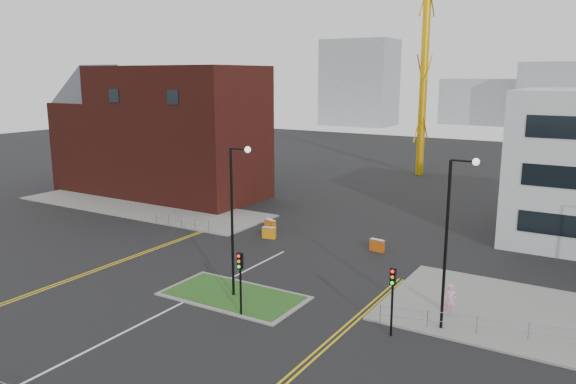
{
  "coord_description": "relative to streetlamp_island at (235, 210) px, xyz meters",
  "views": [
    {
      "loc": [
        21.25,
        -17.52,
        13.12
      ],
      "look_at": [
        1.25,
        15.6,
        5.0
      ],
      "focal_mm": 35.0,
      "sensor_mm": 36.0,
      "label": 1
    }
  ],
  "objects": [
    {
      "name": "pavement_left",
      "position": [
        -22.22,
        14.0,
        -5.35
      ],
      "size": [
        28.0,
        8.0,
        0.12
      ],
      "primitive_type": "cube",
      "color": "slate",
      "rests_on": "ground"
    },
    {
      "name": "barrier_mid",
      "position": [
        -6.22,
        13.34,
        -4.87
      ],
      "size": [
        1.24,
        0.82,
        1.0
      ],
      "color": "#E15F0C",
      "rests_on": "ground"
    },
    {
      "name": "grass_island",
      "position": [
        -0.22,
        0.0,
        -5.35
      ],
      "size": [
        8.0,
        4.0,
        0.12
      ],
      "primitive_type": "cube",
      "color": "#22511B",
      "rests_on": "ground"
    },
    {
      "name": "yellow_right_a",
      "position": [
        7.28,
        -2.0,
        -5.41
      ],
      "size": [
        0.12,
        20.0,
        0.01
      ],
      "primitive_type": "cube",
      "color": "gold",
      "rests_on": "ground"
    },
    {
      "name": "yellow_left_b",
      "position": [
        -10.92,
        2.0,
        -5.41
      ],
      "size": [
        0.12,
        24.0,
        0.01
      ],
      "primitive_type": "cube",
      "color": "gold",
      "rests_on": "ground"
    },
    {
      "name": "yellow_right_b",
      "position": [
        7.58,
        -2.0,
        -5.41
      ],
      "size": [
        0.12,
        20.0,
        0.01
      ],
      "primitive_type": "cube",
      "color": "gold",
      "rests_on": "ground"
    },
    {
      "name": "railing_left",
      "position": [
        -13.22,
        10.0,
        -4.67
      ],
      "size": [
        6.05,
        0.05,
        1.1
      ],
      "color": "gray",
      "rests_on": "ground"
    },
    {
      "name": "ground",
      "position": [
        -2.22,
        -8.0,
        -5.41
      ],
      "size": [
        200.0,
        200.0,
        0.0
      ],
      "primitive_type": "plane",
      "color": "black",
      "rests_on": "ground"
    },
    {
      "name": "barrier_left",
      "position": [
        -5.09,
        11.41,
        -4.91
      ],
      "size": [
        1.16,
        0.6,
        0.93
      ],
      "color": "orange",
      "rests_on": "ground"
    },
    {
      "name": "traffic_light_island",
      "position": [
        1.78,
        -2.02,
        -2.85
      ],
      "size": [
        0.28,
        0.33,
        3.65
      ],
      "color": "black",
      "rests_on": "ground"
    },
    {
      "name": "centre_line",
      "position": [
        -2.22,
        -6.0,
        -5.41
      ],
      "size": [
        0.15,
        30.0,
        0.01
      ],
      "primitive_type": "cube",
      "color": "silver",
      "rests_on": "ground"
    },
    {
      "name": "pedestrian",
      "position": [
        11.68,
        4.01,
        -4.51
      ],
      "size": [
        0.76,
        0.61,
        1.81
      ],
      "primitive_type": "imported",
      "rotation": [
        0.0,
        0.0,
        0.29
      ],
      "color": "pink",
      "rests_on": "ground"
    },
    {
      "name": "island_kerb",
      "position": [
        -0.22,
        0.0,
        -5.37
      ],
      "size": [
        8.6,
        4.6,
        0.08
      ],
      "primitive_type": "cube",
      "color": "slate",
      "rests_on": "ground"
    },
    {
      "name": "yellow_left_a",
      "position": [
        -11.22,
        2.0,
        -5.41
      ],
      "size": [
        0.12,
        24.0,
        0.01
      ],
      "primitive_type": "cube",
      "color": "gold",
      "rests_on": "ground"
    },
    {
      "name": "streetlamp_right_near",
      "position": [
        12.0,
        2.0,
        0.0
      ],
      "size": [
        1.46,
        0.36,
        9.18
      ],
      "color": "black",
      "rests_on": "ground"
    },
    {
      "name": "barrier_right",
      "position": [
        3.78,
        12.77,
        -4.91
      ],
      "size": [
        1.14,
        0.51,
        0.93
      ],
      "color": "#C34C0A",
      "rests_on": "ground"
    },
    {
      "name": "traffic_light_right",
      "position": [
        9.78,
        -0.02,
        -2.85
      ],
      "size": [
        0.28,
        0.33,
        3.65
      ],
      "color": "black",
      "rests_on": "ground"
    },
    {
      "name": "skyline_d",
      "position": [
        -10.22,
        132.0,
        0.59
      ],
      "size": [
        30.0,
        12.0,
        12.0
      ],
      "primitive_type": "cube",
      "color": "gray",
      "rests_on": "ground"
    },
    {
      "name": "streetlamp_island",
      "position": [
        0.0,
        0.0,
        0.0
      ],
      "size": [
        1.46,
        0.36,
        9.18
      ],
      "color": "black",
      "rests_on": "ground"
    },
    {
      "name": "skyline_a",
      "position": [
        -42.22,
        112.0,
        5.59
      ],
      "size": [
        18.0,
        12.0,
        22.0
      ],
      "primitive_type": "cube",
      "color": "gray",
      "rests_on": "ground"
    },
    {
      "name": "skyline_b",
      "position": [
        7.78,
        122.0,
        2.59
      ],
      "size": [
        24.0,
        12.0,
        16.0
      ],
      "primitive_type": "cube",
      "color": "gray",
      "rests_on": "ground"
    },
    {
      "name": "brick_building",
      "position": [
        -25.19,
        20.0,
        1.44
      ],
      "size": [
        24.2,
        10.07,
        14.24
      ],
      "color": "#491812",
      "rests_on": "ground"
    }
  ]
}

